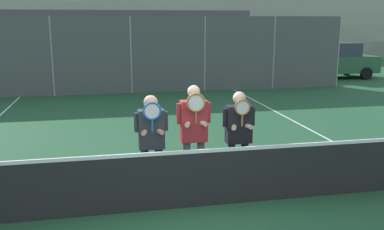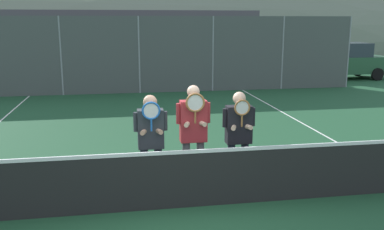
% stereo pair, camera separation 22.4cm
% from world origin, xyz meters
% --- Properties ---
extents(ground_plane, '(120.00, 120.00, 0.00)m').
position_xyz_m(ground_plane, '(0.00, 0.00, 0.00)').
color(ground_plane, '#1E4C2D').
extents(hill_distant, '(103.10, 57.28, 20.05)m').
position_xyz_m(hill_distant, '(0.00, 48.97, 0.00)').
color(hill_distant, slate).
rests_on(hill_distant, ground_plane).
extents(clubhouse_building, '(15.24, 5.50, 3.37)m').
position_xyz_m(clubhouse_building, '(-1.14, 18.38, 1.71)').
color(clubhouse_building, tan).
rests_on(clubhouse_building, ground_plane).
extents(fence_back, '(18.08, 0.06, 3.04)m').
position_xyz_m(fence_back, '(-0.00, 11.04, 1.52)').
color(fence_back, gray).
rests_on(fence_back, ground_plane).
extents(tennis_net, '(11.51, 0.09, 1.04)m').
position_xyz_m(tennis_net, '(0.00, 0.00, 0.48)').
color(tennis_net, gray).
rests_on(tennis_net, ground_plane).
extents(court_line_right_sideline, '(0.05, 16.00, 0.01)m').
position_xyz_m(court_line_right_sideline, '(4.28, 3.00, 0.00)').
color(court_line_right_sideline, white).
rests_on(court_line_right_sideline, ground_plane).
extents(player_leftmost, '(0.56, 0.34, 1.70)m').
position_xyz_m(player_leftmost, '(-0.35, 0.61, 1.02)').
color(player_leftmost, '#232838').
rests_on(player_leftmost, ground_plane).
extents(player_center_left, '(0.58, 0.34, 1.83)m').
position_xyz_m(player_center_left, '(0.37, 0.66, 1.08)').
color(player_center_left, '#56565B').
rests_on(player_center_left, ground_plane).
extents(player_center_right, '(0.57, 0.34, 1.70)m').
position_xyz_m(player_center_right, '(1.15, 0.64, 1.01)').
color(player_center_right, '#232838').
rests_on(player_center_right, ground_plane).
extents(car_far_left, '(4.33, 1.93, 1.81)m').
position_xyz_m(car_far_left, '(-5.40, 13.54, 0.92)').
color(car_far_left, black).
rests_on(car_far_left, ground_plane).
extents(car_left_of_center, '(4.10, 1.92, 1.80)m').
position_xyz_m(car_left_of_center, '(-0.36, 13.43, 0.91)').
color(car_left_of_center, black).
rests_on(car_left_of_center, ground_plane).
extents(car_center, '(4.51, 2.01, 1.77)m').
position_xyz_m(car_center, '(4.77, 13.62, 0.91)').
color(car_center, '#285638').
rests_on(car_center, ground_plane).
extents(car_right_of_center, '(4.57, 1.95, 1.78)m').
position_xyz_m(car_right_of_center, '(10.13, 13.66, 0.91)').
color(car_right_of_center, '#285638').
rests_on(car_right_of_center, ground_plane).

